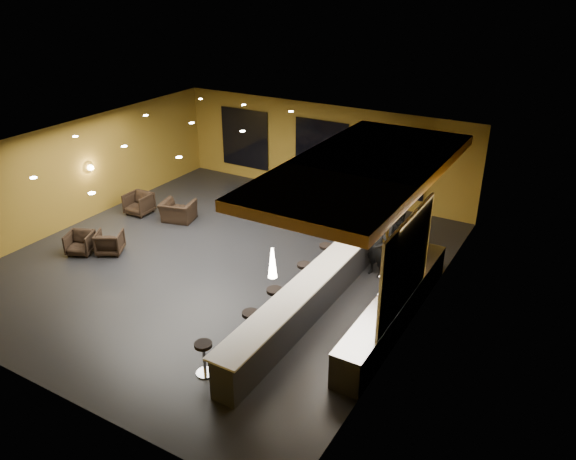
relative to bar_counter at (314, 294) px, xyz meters
The scene contains 35 objects.
floor 3.82m from the bar_counter, 164.68° to the left, with size 12.00×13.00×0.10m, color black.
ceiling 4.86m from the bar_counter, 164.68° to the left, with size 12.00×13.00×0.10m, color black.
wall_back 8.48m from the bar_counter, 115.80° to the left, with size 12.00×0.10×3.50m, color olive.
wall_front 6.76m from the bar_counter, 123.33° to the right, with size 12.00×0.10×3.50m, color olive.
wall_left 9.83m from the bar_counter, behind, with size 0.10×13.00×3.50m, color olive.
wall_right 2.88m from the bar_counter, 22.62° to the left, with size 0.10×13.00×3.50m, color olive.
wood_soffit 3.51m from the bar_counter, 80.07° to the left, with size 3.60×8.00×0.28m, color #BB7C36.
window_left 10.39m from the bar_counter, 133.86° to the left, with size 2.20×0.06×2.40m, color black.
window_center 8.37m from the bar_counter, 116.13° to the left, with size 2.20×0.06×2.40m, color black.
window_right 7.56m from the bar_counter, 94.99° to the left, with size 2.20×0.06×2.40m, color black.
tile_backsplash 2.75m from the bar_counter, ahead, with size 0.06×3.20×2.40m, color white.
bar_counter is the anchor object (origin of this frame).
bar_top 0.52m from the bar_counter, ahead, with size 0.78×8.10×0.05m, color silver.
prep_counter 2.06m from the bar_counter, 14.04° to the left, with size 0.70×6.00×0.86m, color black.
prep_top 2.10m from the bar_counter, 14.04° to the left, with size 0.72×6.00×0.03m, color silver.
wall_shelf_lower 2.44m from the bar_counter, ahead, with size 0.30×1.50×0.03m, color silver.
wall_shelf_upper 2.67m from the bar_counter, ahead, with size 0.30×1.50×0.03m, color silver.
column 4.77m from the bar_counter, 90.00° to the left, with size 0.60×0.60×3.50m, color olive.
wall_sconce 9.73m from the bar_counter, behind, with size 0.22×0.22×0.22m, color #FFE5B2.
pendant_0 2.72m from the bar_counter, 90.00° to the right, with size 0.20×0.20×0.70m, color white.
pendant_1 1.92m from the bar_counter, 90.00° to the left, with size 0.20×0.20×0.70m, color white.
pendant_2 3.52m from the bar_counter, 90.00° to the left, with size 0.20×0.20×0.70m, color white.
staff_a 2.65m from the bar_counter, 75.11° to the left, with size 0.63×0.41×1.73m, color black.
staff_b 3.67m from the bar_counter, 74.49° to the left, with size 0.86×0.67×1.76m, color black.
staff_c 3.32m from the bar_counter, 61.07° to the left, with size 0.82×0.53×1.68m, color black.
armchair_a 7.78m from the bar_counter, behind, with size 0.75×0.77×0.70m, color black.
armchair_b 6.98m from the bar_counter, behind, with size 0.76×0.79×0.72m, color black.
armchair_c 8.68m from the bar_counter, 164.05° to the left, with size 0.83×0.85×0.78m, color black.
armchair_d 7.22m from the bar_counter, 158.76° to the left, with size 1.09×0.95×0.71m, color black.
bar_stool_0 3.52m from the bar_counter, 104.77° to the right, with size 0.41×0.41×0.81m.
bar_stool_1 2.04m from the bar_counter, 108.91° to the right, with size 0.42×0.42×0.83m.
bar_stool_2 1.06m from the bar_counter, 131.29° to the right, with size 0.43×0.43×0.84m.
bar_stool_3 1.06m from the bar_counter, 132.88° to the left, with size 0.41×0.41×0.80m.
bar_stool_4 2.22m from the bar_counter, 109.13° to the left, with size 0.40×0.40×0.79m.
bar_stool_5 3.46m from the bar_counter, 103.97° to the left, with size 0.38×0.38×0.76m.
Camera 1 is at (9.24, -11.95, 8.12)m, focal length 35.00 mm.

